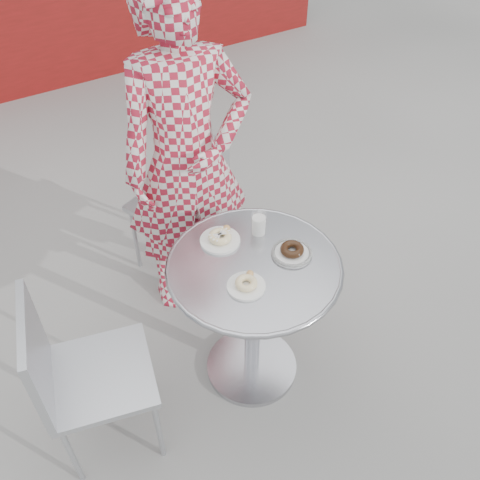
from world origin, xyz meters
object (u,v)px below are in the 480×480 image
chair_left (105,400)px  milk_cup (259,224)px  chair_far (181,228)px  plate_near (246,284)px  plate_checker (292,252)px  bistro_table (253,294)px  seated_person (187,161)px  plate_far (220,238)px

chair_left → milk_cup: chair_left is taller
chair_far → plate_near: (-0.16, -0.97, 0.51)m
chair_left → milk_cup: bearing=-68.9°
chair_far → plate_checker: size_ratio=5.13×
bistro_table → milk_cup: (0.13, 0.16, 0.24)m
seated_person → plate_far: bearing=-90.3°
bistro_table → chair_left: bearing=176.2°
chair_far → plate_checker: 1.05m
chair_far → plate_far: size_ratio=5.12×
milk_cup → bistro_table: bearing=-128.4°
chair_far → plate_far: (-0.11, -0.68, 0.51)m
chair_left → plate_checker: size_ratio=5.03×
plate_far → plate_near: plate_far is taller
seated_person → plate_far: (-0.08, -0.45, -0.12)m
bistro_table → plate_far: 0.29m
chair_left → chair_far: bearing=-30.1°
plate_checker → milk_cup: size_ratio=1.67×
plate_checker → milk_cup: 0.20m
plate_near → plate_checker: plate_checker is taller
seated_person → plate_near: size_ratio=11.40×
bistro_table → chair_far: chair_far is taller
chair_far → chair_left: (-0.81, -0.83, -0.01)m
plate_near → milk_cup: bearing=48.2°
chair_left → bistro_table: bearing=-79.9°
plate_checker → milk_cup: (-0.05, 0.19, 0.04)m
bistro_table → plate_near: (-0.10, -0.09, 0.20)m
seated_person → plate_far: size_ratio=10.09×
chair_left → seated_person: bearing=-38.2°
chair_far → seated_person: 0.67m
plate_far → plate_near: bearing=-99.4°
seated_person → milk_cup: bearing=-69.4°
bistro_table → seated_person: size_ratio=0.43×
chair_left → milk_cup: (0.87, 0.11, 0.55)m
bistro_table → chair_left: 0.81m
bistro_table → chair_left: (-0.74, 0.05, -0.31)m
chair_far → seated_person: size_ratio=0.51×
chair_far → chair_left: 1.16m
chair_left → plate_near: (0.65, -0.14, 0.51)m
chair_far → seated_person: bearing=60.2°
chair_left → plate_near: size_ratio=5.67×
chair_far → milk_cup: bearing=72.9°
bistro_table → plate_checker: 0.27m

